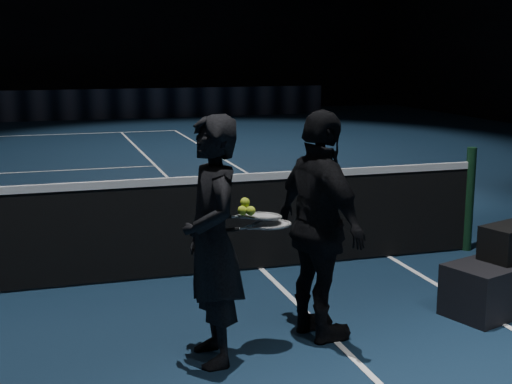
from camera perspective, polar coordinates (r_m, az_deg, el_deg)
net_post_right at (r=7.80m, az=16.68°, el=-0.57°), size 0.10×0.10×1.10m
player_a at (r=4.77m, az=-3.51°, el=-3.95°), size 0.43×0.63×1.69m
player_b at (r=5.16m, az=5.15°, el=-2.79°), size 0.61×1.05×1.69m
racket_lower at (r=4.95m, az=1.25°, el=-2.62°), size 0.71×0.34×0.03m
racket_upper at (r=4.95m, az=0.52°, el=-1.93°), size 0.71×0.38×0.10m
tennis_balls at (r=4.84m, az=-0.80°, el=-1.30°), size 0.12×0.10×0.12m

